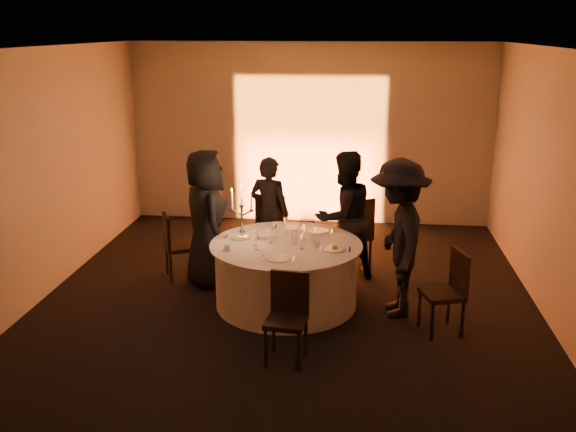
# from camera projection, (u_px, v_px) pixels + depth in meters

# --- Properties ---
(floor) EXTENTS (7.00, 7.00, 0.00)m
(floor) POSITION_uv_depth(u_px,v_px,m) (286.00, 304.00, 7.76)
(floor) COLOR black
(floor) RESTS_ON ground
(ceiling) EXTENTS (7.00, 7.00, 0.00)m
(ceiling) POSITION_uv_depth(u_px,v_px,m) (286.00, 48.00, 6.91)
(ceiling) COLOR silver
(ceiling) RESTS_ON wall_back
(wall_back) EXTENTS (7.00, 0.00, 7.00)m
(wall_back) POSITION_uv_depth(u_px,v_px,m) (310.00, 134.00, 10.67)
(wall_back) COLOR #B6B2A9
(wall_back) RESTS_ON floor
(wall_front) EXTENTS (7.00, 0.00, 7.00)m
(wall_front) POSITION_uv_depth(u_px,v_px,m) (223.00, 314.00, 4.00)
(wall_front) COLOR #B6B2A9
(wall_front) RESTS_ON floor
(wall_left) EXTENTS (0.00, 7.00, 7.00)m
(wall_left) POSITION_uv_depth(u_px,v_px,m) (37.00, 177.00, 7.65)
(wall_left) COLOR #B6B2A9
(wall_left) RESTS_ON floor
(wall_right) EXTENTS (0.00, 7.00, 7.00)m
(wall_right) POSITION_uv_depth(u_px,v_px,m) (558.00, 190.00, 7.02)
(wall_right) COLOR #B6B2A9
(wall_right) RESTS_ON floor
(uplighter_fixture) EXTENTS (0.25, 0.12, 0.10)m
(uplighter_fixture) POSITION_uv_depth(u_px,v_px,m) (308.00, 223.00, 10.79)
(uplighter_fixture) COLOR black
(uplighter_fixture) RESTS_ON floor
(banquet_table) EXTENTS (1.80, 1.80, 0.77)m
(banquet_table) POSITION_uv_depth(u_px,v_px,m) (286.00, 274.00, 7.65)
(banquet_table) COLOR black
(banquet_table) RESTS_ON floor
(chair_left) EXTENTS (0.51, 0.51, 0.87)m
(chair_left) POSITION_uv_depth(u_px,v_px,m) (175.00, 243.00, 8.44)
(chair_left) COLOR black
(chair_left) RESTS_ON floor
(chair_back_left) EXTENTS (0.51, 0.51, 0.99)m
(chair_back_left) POSITION_uv_depth(u_px,v_px,m) (273.00, 222.00, 9.08)
(chair_back_left) COLOR black
(chair_back_left) RESTS_ON floor
(chair_back_right) EXTENTS (0.64, 0.64, 1.05)m
(chair_back_right) POSITION_uv_depth(u_px,v_px,m) (354.00, 231.00, 8.55)
(chair_back_right) COLOR black
(chair_back_right) RESTS_ON floor
(chair_right) EXTENTS (0.51, 0.51, 0.93)m
(chair_right) POSITION_uv_depth(u_px,v_px,m) (449.00, 287.00, 6.91)
(chair_right) COLOR black
(chair_right) RESTS_ON floor
(chair_front) EXTENTS (0.43, 0.43, 0.89)m
(chair_front) POSITION_uv_depth(u_px,v_px,m) (288.00, 312.00, 6.37)
(chair_front) COLOR black
(chair_front) RESTS_ON floor
(guest_left) EXTENTS (0.89, 1.02, 1.76)m
(guest_left) POSITION_uv_depth(u_px,v_px,m) (206.00, 218.00, 8.15)
(guest_left) COLOR black
(guest_left) RESTS_ON floor
(guest_back_left) EXTENTS (0.65, 0.52, 1.56)m
(guest_back_left) POSITION_uv_depth(u_px,v_px,m) (269.00, 213.00, 8.75)
(guest_back_left) COLOR black
(guest_back_left) RESTS_ON floor
(guest_back_right) EXTENTS (1.06, 1.02, 1.72)m
(guest_back_right) POSITION_uv_depth(u_px,v_px,m) (344.00, 217.00, 8.28)
(guest_back_right) COLOR black
(guest_back_right) RESTS_ON floor
(guest_right) EXTENTS (0.78, 1.24, 1.83)m
(guest_right) POSITION_uv_depth(u_px,v_px,m) (398.00, 238.00, 7.26)
(guest_right) COLOR black
(guest_right) RESTS_ON floor
(plate_left) EXTENTS (0.36, 0.25, 0.01)m
(plate_left) POSITION_uv_depth(u_px,v_px,m) (240.00, 237.00, 7.75)
(plate_left) COLOR white
(plate_left) RESTS_ON banquet_table
(plate_back_left) EXTENTS (0.36, 0.26, 0.01)m
(plate_back_left) POSITION_uv_depth(u_px,v_px,m) (289.00, 227.00, 8.13)
(plate_back_left) COLOR white
(plate_back_left) RESTS_ON banquet_table
(plate_back_right) EXTENTS (0.35, 0.26, 0.01)m
(plate_back_right) POSITION_uv_depth(u_px,v_px,m) (318.00, 231.00, 8.00)
(plate_back_right) COLOR white
(plate_back_right) RESTS_ON banquet_table
(plate_right) EXTENTS (0.36, 0.26, 0.08)m
(plate_right) POSITION_uv_depth(u_px,v_px,m) (335.00, 248.00, 7.33)
(plate_right) COLOR white
(plate_right) RESTS_ON banquet_table
(plate_front) EXTENTS (0.36, 0.28, 0.01)m
(plate_front) POSITION_uv_depth(u_px,v_px,m) (278.00, 258.00, 7.04)
(plate_front) COLOR white
(plate_front) RESTS_ON banquet_table
(coffee_cup) EXTENTS (0.11, 0.11, 0.07)m
(coffee_cup) POSITION_uv_depth(u_px,v_px,m) (227.00, 248.00, 7.31)
(coffee_cup) COLOR white
(coffee_cup) RESTS_ON banquet_table
(candelabra) EXTENTS (0.28, 0.14, 0.68)m
(candelabra) POSITION_uv_depth(u_px,v_px,m) (242.00, 219.00, 7.68)
(candelabra) COLOR silver
(candelabra) RESTS_ON banquet_table
(wine_glass_a) EXTENTS (0.07, 0.07, 0.19)m
(wine_glass_a) POSITION_uv_depth(u_px,v_px,m) (256.00, 238.00, 7.29)
(wine_glass_a) COLOR silver
(wine_glass_a) RESTS_ON banquet_table
(wine_glass_b) EXTENTS (0.07, 0.07, 0.19)m
(wine_glass_b) POSITION_uv_depth(u_px,v_px,m) (302.00, 238.00, 7.31)
(wine_glass_b) COLOR silver
(wine_glass_b) RESTS_ON banquet_table
(wine_glass_c) EXTENTS (0.07, 0.07, 0.19)m
(wine_glass_c) POSITION_uv_depth(u_px,v_px,m) (271.00, 232.00, 7.53)
(wine_glass_c) COLOR silver
(wine_glass_c) RESTS_ON banquet_table
(wine_glass_d) EXTENTS (0.07, 0.07, 0.19)m
(wine_glass_d) POSITION_uv_depth(u_px,v_px,m) (286.00, 222.00, 7.90)
(wine_glass_d) COLOR silver
(wine_glass_d) RESTS_ON banquet_table
(wine_glass_e) EXTENTS (0.07, 0.07, 0.19)m
(wine_glass_e) POSITION_uv_depth(u_px,v_px,m) (258.00, 228.00, 7.68)
(wine_glass_e) COLOR silver
(wine_glass_e) RESTS_ON banquet_table
(wine_glass_f) EXTENTS (0.07, 0.07, 0.19)m
(wine_glass_f) POSITION_uv_depth(u_px,v_px,m) (255.00, 234.00, 7.43)
(wine_glass_f) COLOR silver
(wine_glass_f) RESTS_ON banquet_table
(wine_glass_g) EXTENTS (0.07, 0.07, 0.19)m
(wine_glass_g) POSITION_uv_depth(u_px,v_px,m) (275.00, 227.00, 7.70)
(wine_glass_g) COLOR silver
(wine_glass_g) RESTS_ON banquet_table
(wine_glass_h) EXTENTS (0.07, 0.07, 0.19)m
(wine_glass_h) POSITION_uv_depth(u_px,v_px,m) (314.00, 231.00, 7.55)
(wine_glass_h) COLOR silver
(wine_glass_h) RESTS_ON banquet_table
(wine_glass_i) EXTENTS (0.07, 0.07, 0.19)m
(wine_glass_i) POSITION_uv_depth(u_px,v_px,m) (304.00, 229.00, 7.64)
(wine_glass_i) COLOR silver
(wine_glass_i) RESTS_ON banquet_table
(tumbler_a) EXTENTS (0.07, 0.07, 0.09)m
(tumbler_a) POSITION_uv_depth(u_px,v_px,m) (317.00, 241.00, 7.49)
(tumbler_a) COLOR silver
(tumbler_a) RESTS_ON banquet_table
(tumbler_b) EXTENTS (0.07, 0.07, 0.09)m
(tumbler_b) POSITION_uv_depth(u_px,v_px,m) (294.00, 235.00, 7.70)
(tumbler_b) COLOR silver
(tumbler_b) RESTS_ON banquet_table
(tumbler_c) EXTENTS (0.07, 0.07, 0.09)m
(tumbler_c) POSITION_uv_depth(u_px,v_px,m) (295.00, 241.00, 7.50)
(tumbler_c) COLOR silver
(tumbler_c) RESTS_ON banquet_table
(tumbler_d) EXTENTS (0.07, 0.07, 0.09)m
(tumbler_d) POSITION_uv_depth(u_px,v_px,m) (318.00, 244.00, 7.39)
(tumbler_d) COLOR silver
(tumbler_d) RESTS_ON banquet_table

